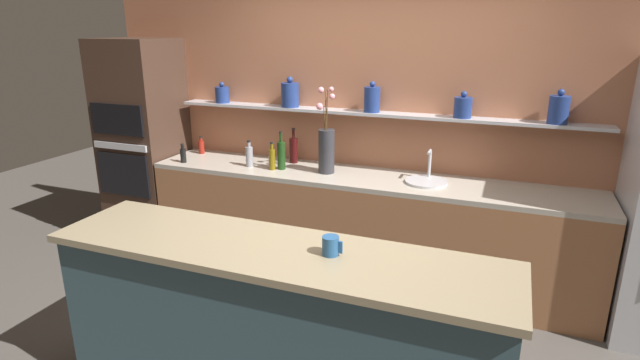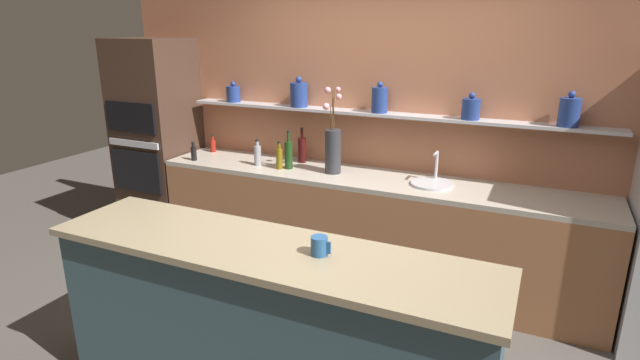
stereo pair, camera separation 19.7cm
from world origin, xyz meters
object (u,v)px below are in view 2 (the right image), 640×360
(oven_tower, at_px, (158,142))
(sink_fixture, at_px, (432,182))
(coffee_mug, at_px, (319,246))
(bottle_wine_2, at_px, (289,154))
(flower_vase, at_px, (333,148))
(bottle_oil_3, at_px, (279,158))
(bottle_sauce_1, at_px, (194,153))
(bottle_wine_4, at_px, (302,149))
(bottle_spirit_0, at_px, (258,155))
(bottle_sauce_5, at_px, (213,145))

(oven_tower, distance_m, sink_fixture, 2.75)
(sink_fixture, distance_m, coffee_mug, 1.70)
(bottle_wine_2, bearing_deg, oven_tower, 178.11)
(flower_vase, distance_m, bottle_oil_3, 0.49)
(oven_tower, xyz_separation_m, coffee_mug, (2.56, -1.68, 0.07))
(bottle_sauce_1, height_order, bottle_wine_4, bottle_wine_4)
(sink_fixture, bearing_deg, bottle_oil_3, -175.49)
(bottle_wine_2, height_order, bottle_oil_3, bottle_wine_2)
(bottle_sauce_1, relative_size, bottle_wine_2, 0.52)
(sink_fixture, relative_size, bottle_spirit_0, 1.41)
(oven_tower, height_order, bottle_oil_3, oven_tower)
(bottle_sauce_5, bearing_deg, coffee_mug, -42.47)
(sink_fixture, relative_size, bottle_wine_4, 1.04)
(bottle_spirit_0, relative_size, coffee_mug, 2.23)
(bottle_wine_4, distance_m, bottle_sauce_5, 0.98)
(bottle_spirit_0, distance_m, bottle_wine_2, 0.30)
(sink_fixture, distance_m, bottle_sauce_5, 2.21)
(coffee_mug, bearing_deg, bottle_oil_3, 125.23)
(bottle_wine_2, distance_m, bottle_wine_4, 0.24)
(sink_fixture, bearing_deg, bottle_spirit_0, -176.94)
(flower_vase, distance_m, bottle_wine_4, 0.45)
(flower_vase, height_order, bottle_oil_3, flower_vase)
(bottle_wine_2, xyz_separation_m, coffee_mug, (1.05, -1.63, 0.02))
(oven_tower, height_order, bottle_sauce_1, oven_tower)
(flower_vase, bearing_deg, bottle_wine_4, 153.49)
(sink_fixture, bearing_deg, bottle_wine_4, 171.97)
(oven_tower, height_order, coffee_mug, oven_tower)
(oven_tower, height_order, bottle_sauce_5, oven_tower)
(oven_tower, distance_m, coffee_mug, 3.06)
(bottle_sauce_5, bearing_deg, bottle_wine_2, -12.70)
(oven_tower, xyz_separation_m, flower_vase, (1.91, -0.01, 0.14))
(bottle_sauce_1, xyz_separation_m, bottle_wine_4, (0.94, 0.36, 0.05))
(sink_fixture, height_order, bottle_sauce_1, sink_fixture)
(bottle_sauce_5, bearing_deg, sink_fixture, -4.04)
(flower_vase, distance_m, bottle_wine_2, 0.41)
(bottle_sauce_1, height_order, bottle_sauce_5, bottle_sauce_1)
(bottle_wine_2, relative_size, coffee_mug, 3.18)
(oven_tower, distance_m, bottle_spirit_0, 1.21)
(bottle_wine_2, distance_m, bottle_sauce_5, 0.99)
(bottle_wine_4, bearing_deg, flower_vase, -26.51)
(flower_vase, xyz_separation_m, sink_fixture, (0.84, 0.02, -0.20))
(flower_vase, height_order, bottle_wine_2, flower_vase)
(bottle_spirit_0, bearing_deg, sink_fixture, 3.06)
(bottle_wine_4, bearing_deg, bottle_spirit_0, -140.73)
(bottle_spirit_0, bearing_deg, bottle_oil_3, -5.14)
(bottle_sauce_5, relative_size, coffee_mug, 1.62)
(oven_tower, relative_size, bottle_oil_3, 8.26)
(flower_vase, relative_size, bottle_spirit_0, 3.09)
(bottle_wine_4, xyz_separation_m, bottle_sauce_5, (-0.97, -0.02, -0.05))
(bottle_oil_3, height_order, bottle_sauce_5, bottle_oil_3)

